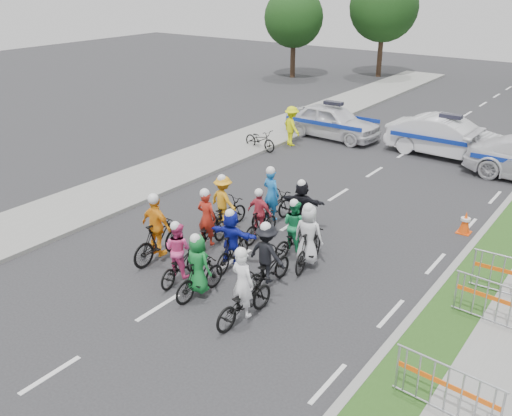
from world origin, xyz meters
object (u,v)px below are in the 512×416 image
Objects in this scene: cone_0 at (465,223)px; rider_11 at (302,209)px; rider_3 at (158,235)px; police_car_0 at (333,121)px; rider_1 at (199,272)px; rider_12 at (272,205)px; parked_bike at (260,140)px; rider_6 at (208,229)px; rider_9 at (260,220)px; rider_4 at (267,262)px; rider_0 at (244,296)px; tree_0 at (294,18)px; rider_5 at (232,243)px; barrier_1 at (498,306)px; marshal_hiviz at (292,126)px; tree_3 at (384,7)px; rider_10 at (224,207)px; rider_2 at (179,258)px; police_car_1 at (448,137)px; barrier_0 at (446,392)px; rider_7 at (308,242)px; rider_8 at (295,233)px.

rider_11 is at bearing -145.67° from cone_0.
police_car_0 is (-2.12, 13.66, 0.02)m from rider_3.
rider_1 is 0.89× the size of rider_12.
police_car_0 is at bearing -14.85° from parked_bike.
rider_6 is 1.14× the size of rider_9.
rider_4 is (3.22, 0.56, -0.06)m from rider_3.
rider_0 is 0.30× the size of tree_0.
rider_4 is at bearing 130.02° from rider_9.
barrier_1 is (6.49, 1.22, -0.17)m from rider_5.
rider_3 is (-2.13, 0.77, 0.09)m from rider_1.
rider_3 is at bearing 12.10° from rider_4.
cone_0 is at bearing -46.43° from tree_0.
tree_0 is (-12.97, 24.92, 3.57)m from rider_6.
rider_1 is 13.28m from marshal_hiviz.
rider_11 is 0.97× the size of parked_bike.
rider_6 is 0.26× the size of tree_3.
rider_5 is at bearing 142.02° from rider_10.
rider_9 is at bearing -72.22° from tree_3.
rider_2 is 1.32m from rider_3.
rider_9 is 0.36× the size of police_car_0.
rider_6 reaches higher than police_car_1.
barrier_0 is at bearing 150.78° from rider_9.
police_car_0 is (-5.63, 11.60, 0.06)m from rider_7.
police_car_0 is at bearing 132.15° from barrier_1.
marshal_hiviz is (-4.12, 7.63, 0.26)m from rider_12.
rider_3 is 1.16× the size of rider_5.
rider_4 is 6.86m from cone_0.
barrier_0 is at bearing 154.87° from rider_6.
rider_4 is at bearing -160.17° from rider_2.
tree_0 is at bearing -48.15° from rider_8.
rider_3 is 3.27m from rider_4.
rider_12 is at bearing -96.36° from rider_2.
barrier_0 is (5.57, -3.84, -0.07)m from rider_8.
rider_4 is 1.04× the size of parked_bike.
rider_1 is 1.72m from rider_4.
parked_bike is (-7.25, 7.99, -0.27)m from rider_7.
rider_2 is 14.54m from police_car_0.
police_car_1 is 20.16m from tree_0.
police_car_0 is at bearing -83.50° from rider_6.
rider_5 is at bearing -159.25° from police_car_0.
police_car_0 reaches higher than barrier_1.
cone_0 is (2.77, 4.62, -0.39)m from rider_7.
rider_1 is 30.84m from tree_0.
parked_bike is at bearing -72.44° from rider_2.
barrier_0 is 8.30m from cone_0.
rider_4 is 31.78m from tree_3.
rider_3 is 10.73m from parked_bike.
rider_3 reaches higher than rider_6.
rider_3 reaches higher than rider_2.
rider_11 reaches higher than barrier_0.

